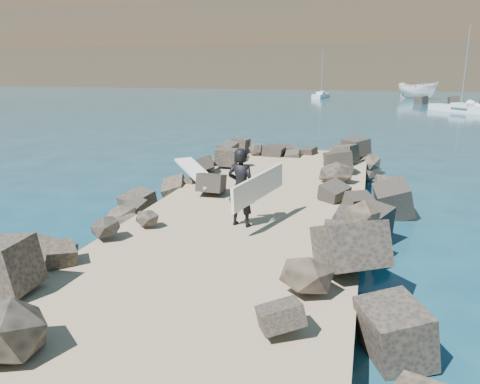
{
  "coord_description": "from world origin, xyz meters",
  "views": [
    {
      "loc": [
        2.99,
        -11.86,
        4.49
      ],
      "look_at": [
        0.0,
        -1.0,
        1.5
      ],
      "focal_mm": 35.0,
      "sensor_mm": 36.0,
      "label": 1
    }
  ],
  "objects": [
    {
      "name": "riprap_right",
      "position": [
        2.9,
        -1.5,
        0.5
      ],
      "size": [
        2.6,
        22.0,
        1.0
      ],
      "primitive_type": "cube",
      "color": "black",
      "rests_on": "ground"
    },
    {
      "name": "sailboat_b",
      "position": [
        -4.53,
        62.87,
        0.35
      ],
      "size": [
        2.28,
        6.24,
        7.46
      ],
      "color": "silver",
      "rests_on": "ground"
    },
    {
      "name": "ground",
      "position": [
        0.0,
        0.0,
        0.0
      ],
      "size": [
        800.0,
        800.0,
        0.0
      ],
      "primitive_type": "plane",
      "color": "#0F384C",
      "rests_on": "ground"
    },
    {
      "name": "boat_imported",
      "position": [
        9.67,
        64.38,
        1.28
      ],
      "size": [
        6.74,
        6.05,
        2.56
      ],
      "primitive_type": "imported",
      "rotation": [
        0.0,
        0.0,
        0.9
      ],
      "color": "white",
      "rests_on": "ground"
    },
    {
      "name": "surfboard_resting",
      "position": [
        -2.37,
        2.27,
        1.04
      ],
      "size": [
        2.17,
        2.19,
        0.08
      ],
      "primitive_type": "cube",
      "rotation": [
        0.0,
        0.0,
        0.78
      ],
      "color": "silver",
      "rests_on": "riprap_left"
    },
    {
      "name": "surfer_with_board",
      "position": [
        0.07,
        -0.93,
        1.61
      ],
      "size": [
        1.23,
        2.4,
        2.0
      ],
      "color": "black",
      "rests_on": "jetty"
    },
    {
      "name": "riprap_left",
      "position": [
        -2.9,
        -1.5,
        0.5
      ],
      "size": [
        2.6,
        22.0,
        1.0
      ],
      "primitive_type": "cube",
      "color": "black",
      "rests_on": "ground"
    },
    {
      "name": "jetty",
      "position": [
        0.0,
        -2.0,
        0.3
      ],
      "size": [
        6.0,
        26.0,
        0.6
      ],
      "primitive_type": "cube",
      "color": "#8C7759",
      "rests_on": "ground"
    },
    {
      "name": "sailboat_c",
      "position": [
        12.22,
        42.51,
        0.35
      ],
      "size": [
        5.96,
        6.75,
        8.9
      ],
      "color": "silver",
      "rests_on": "ground"
    },
    {
      "name": "headland",
      "position": [
        10.0,
        160.0,
        16.0
      ],
      "size": [
        360.0,
        140.0,
        32.0
      ],
      "primitive_type": "cube",
      "color": "#2D4919",
      "rests_on": "ground"
    }
  ]
}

